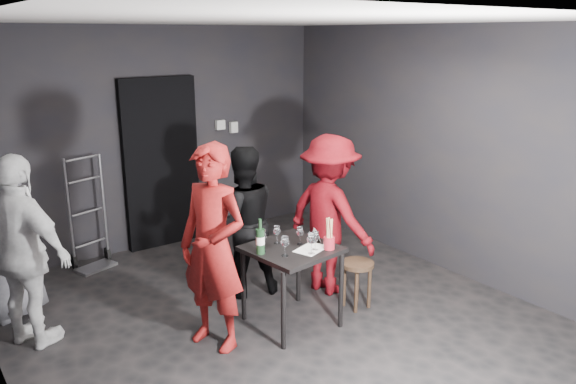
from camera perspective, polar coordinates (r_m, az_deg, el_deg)
floor at (r=5.44m, az=-1.42°, el=-12.71°), size 4.50×5.00×0.02m
ceiling at (r=4.78m, az=-1.65°, el=17.06°), size 4.50×5.00×0.02m
wall_back at (r=7.09m, az=-13.10°, el=5.29°), size 4.50×0.04×2.70m
wall_front at (r=3.30m, az=24.12°, el=-7.80°), size 4.50×0.04×2.70m
wall_right at (r=6.45m, az=15.22°, el=4.12°), size 0.04×5.00×2.70m
doorway at (r=7.10m, az=-12.76°, el=2.84°), size 0.95×0.10×2.10m
wallbox_upper at (r=7.40m, az=-6.91°, el=6.79°), size 0.12×0.06×0.12m
wallbox_lower at (r=7.51m, az=-5.56°, el=6.57°), size 0.10×0.06×0.14m
hand_truck at (r=6.85m, az=-19.30°, el=-5.33°), size 0.43×0.36×1.29m
tasting_table at (r=5.09m, az=0.37°, el=-6.66°), size 0.72×0.72×0.75m
stool at (r=5.53m, az=7.04°, el=-8.08°), size 0.32×0.32×0.47m
server_red at (r=4.66m, az=-7.70°, el=-3.89°), size 0.74×0.89×2.07m
woman_black at (r=5.66m, az=-4.66°, el=-2.81°), size 0.85×0.61×1.59m
man_maroon at (r=5.69m, az=4.28°, el=-1.59°), size 0.72×1.23×1.80m
bystander_cream at (r=5.14m, az=-25.37°, el=-4.59°), size 1.01×1.21×1.88m
bystander_grey at (r=5.80m, az=-26.64°, el=-4.44°), size 0.83×0.62×1.51m
tasting_mat at (r=5.01m, az=2.34°, el=-5.80°), size 0.35×0.29×0.00m
wine_glass_a at (r=4.82m, az=-0.32°, el=-5.42°), size 0.08×0.08×0.20m
wine_glass_b at (r=4.92m, az=-2.63°, el=-4.90°), size 0.10×0.10×0.21m
wine_glass_c at (r=5.10m, az=-1.13°, el=-4.28°), size 0.09×0.09×0.19m
wine_glass_d at (r=4.86m, az=2.39°, el=-5.15°), size 0.08×0.08×0.21m
wine_glass_e at (r=4.96m, az=2.78°, el=-4.90°), size 0.09×0.09×0.19m
wine_glass_f at (r=5.09m, az=1.22°, el=-4.38°), size 0.07×0.07×0.18m
wine_bottle at (r=4.87m, az=-2.83°, el=-4.94°), size 0.08×0.08×0.32m
breadstick_cup at (r=4.98m, az=4.21°, el=-4.29°), size 0.10×0.10×0.31m
reserved_card at (r=5.19m, az=2.70°, el=-4.42°), size 0.13×0.15×0.10m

